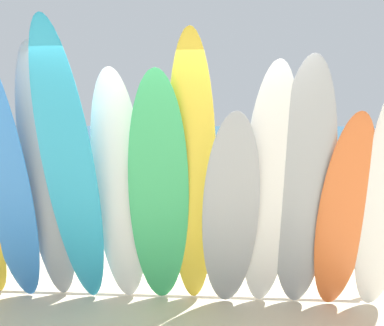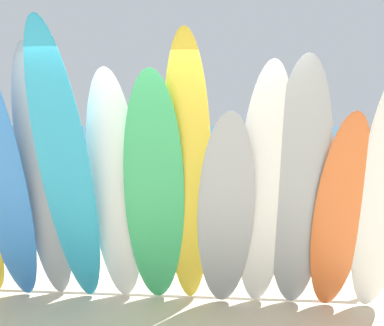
{
  "view_description": "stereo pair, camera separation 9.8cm",
  "coord_description": "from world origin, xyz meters",
  "px_view_note": "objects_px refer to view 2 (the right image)",
  "views": [
    {
      "loc": [
        0.4,
        -4.24,
        1.98
      ],
      "look_at": [
        0.0,
        2.43,
        1.12
      ],
      "focal_mm": 37.59,
      "sensor_mm": 36.0,
      "label": 1
    },
    {
      "loc": [
        0.5,
        -4.24,
        1.98
      ],
      "look_at": [
        0.0,
        2.43,
        1.12
      ],
      "focal_mm": 37.59,
      "sensor_mm": 36.0,
      "label": 2
    }
  ],
  "objects_px": {
    "surfboard_white_4": "(116,193)",
    "surfboard_orange_10": "(339,218)",
    "surfboard_grey_9": "(299,193)",
    "surfboard_white_8": "(264,194)",
    "surfboard_rack": "(175,244)",
    "surfboard_grey_2": "(44,180)",
    "beachgoer_photographing": "(281,160)",
    "surfboard_grey_7": "(226,217)",
    "beachgoer_by_water": "(172,160)",
    "surfboard_yellow_6": "(187,178)",
    "surfboard_teal_3": "(66,176)",
    "surfboard_green_5": "(154,196)"
  },
  "relations": [
    {
      "from": "surfboard_white_8",
      "to": "surfboard_grey_9",
      "type": "height_order",
      "value": "surfboard_grey_9"
    },
    {
      "from": "surfboard_white_4",
      "to": "surfboard_grey_9",
      "type": "height_order",
      "value": "surfboard_grey_9"
    },
    {
      "from": "surfboard_rack",
      "to": "surfboard_white_4",
      "type": "distance_m",
      "value": 0.96
    },
    {
      "from": "surfboard_grey_7",
      "to": "surfboard_green_5",
      "type": "bearing_deg",
      "value": 171.59
    },
    {
      "from": "surfboard_white_4",
      "to": "surfboard_grey_2",
      "type": "bearing_deg",
      "value": -176.81
    },
    {
      "from": "surfboard_grey_2",
      "to": "beachgoer_by_water",
      "type": "xyz_separation_m",
      "value": [
        0.61,
        5.15,
        -0.42
      ]
    },
    {
      "from": "surfboard_rack",
      "to": "surfboard_orange_10",
      "type": "height_order",
      "value": "surfboard_orange_10"
    },
    {
      "from": "surfboard_white_8",
      "to": "surfboard_grey_9",
      "type": "xyz_separation_m",
      "value": [
        0.32,
        -0.01,
        0.02
      ]
    },
    {
      "from": "surfboard_grey_7",
      "to": "beachgoer_by_water",
      "type": "relative_size",
      "value": 1.36
    },
    {
      "from": "surfboard_green_5",
      "to": "surfboard_yellow_6",
      "type": "height_order",
      "value": "surfboard_yellow_6"
    },
    {
      "from": "surfboard_grey_2",
      "to": "beachgoer_photographing",
      "type": "xyz_separation_m",
      "value": [
        2.98,
        4.63,
        -0.33
      ]
    },
    {
      "from": "surfboard_white_8",
      "to": "beachgoer_by_water",
      "type": "xyz_separation_m",
      "value": [
        -1.53,
        5.21,
        -0.33
      ]
    },
    {
      "from": "surfboard_green_5",
      "to": "surfboard_grey_2",
      "type": "bearing_deg",
      "value": 172.71
    },
    {
      "from": "surfboard_white_4",
      "to": "surfboard_orange_10",
      "type": "distance_m",
      "value": 2.14
    },
    {
      "from": "surfboard_rack",
      "to": "surfboard_teal_3",
      "type": "height_order",
      "value": "surfboard_teal_3"
    },
    {
      "from": "surfboard_orange_10",
      "to": "beachgoer_photographing",
      "type": "xyz_separation_m",
      "value": [
        0.14,
        4.68,
        -0.02
      ]
    },
    {
      "from": "surfboard_grey_2",
      "to": "surfboard_grey_7",
      "type": "height_order",
      "value": "surfboard_grey_2"
    },
    {
      "from": "surfboard_grey_7",
      "to": "surfboard_teal_3",
      "type": "bearing_deg",
      "value": 178.66
    },
    {
      "from": "surfboard_grey_9",
      "to": "surfboard_white_8",
      "type": "bearing_deg",
      "value": -178.95
    },
    {
      "from": "surfboard_green_5",
      "to": "surfboard_orange_10",
      "type": "height_order",
      "value": "surfboard_green_5"
    },
    {
      "from": "surfboard_grey_7",
      "to": "surfboard_grey_9",
      "type": "xyz_separation_m",
      "value": [
        0.67,
        0.02,
        0.23
      ]
    },
    {
      "from": "beachgoer_photographing",
      "to": "surfboard_grey_7",
      "type": "bearing_deg",
      "value": 36.93
    },
    {
      "from": "surfboard_grey_2",
      "to": "beachgoer_by_water",
      "type": "distance_m",
      "value": 5.21
    },
    {
      "from": "surfboard_green_5",
      "to": "beachgoer_by_water",
      "type": "height_order",
      "value": "surfboard_green_5"
    },
    {
      "from": "surfboard_yellow_6",
      "to": "surfboard_grey_9",
      "type": "relative_size",
      "value": 1.09
    },
    {
      "from": "surfboard_white_4",
      "to": "surfboard_orange_10",
      "type": "relative_size",
      "value": 1.18
    },
    {
      "from": "surfboard_yellow_6",
      "to": "surfboard_white_8",
      "type": "xyz_separation_m",
      "value": [
        0.72,
        -0.04,
        -0.14
      ]
    },
    {
      "from": "surfboard_orange_10",
      "to": "surfboard_grey_9",
      "type": "bearing_deg",
      "value": 179.48
    },
    {
      "from": "surfboard_orange_10",
      "to": "beachgoer_photographing",
      "type": "height_order",
      "value": "surfboard_orange_10"
    },
    {
      "from": "surfboard_rack",
      "to": "beachgoer_by_water",
      "type": "xyz_separation_m",
      "value": [
        -0.63,
        4.7,
        0.35
      ]
    },
    {
      "from": "surfboard_white_4",
      "to": "beachgoer_photographing",
      "type": "bearing_deg",
      "value": 65.69
    },
    {
      "from": "surfboard_green_5",
      "to": "surfboard_white_4",
      "type": "bearing_deg",
      "value": 165.48
    },
    {
      "from": "surfboard_grey_7",
      "to": "surfboard_rack",
      "type": "bearing_deg",
      "value": 129.71
    },
    {
      "from": "surfboard_grey_2",
      "to": "surfboard_yellow_6",
      "type": "height_order",
      "value": "surfboard_yellow_6"
    },
    {
      "from": "surfboard_green_5",
      "to": "beachgoer_photographing",
      "type": "relative_size",
      "value": 1.43
    },
    {
      "from": "surfboard_white_4",
      "to": "surfboard_grey_9",
      "type": "distance_m",
      "value": 1.75
    },
    {
      "from": "beachgoer_photographing",
      "to": "surfboard_white_8",
      "type": "bearing_deg",
      "value": 40.95
    },
    {
      "from": "surfboard_rack",
      "to": "beachgoer_by_water",
      "type": "distance_m",
      "value": 4.76
    },
    {
      "from": "surfboard_yellow_6",
      "to": "surfboard_grey_9",
      "type": "height_order",
      "value": "surfboard_yellow_6"
    },
    {
      "from": "surfboard_rack",
      "to": "surfboard_white_4",
      "type": "bearing_deg",
      "value": -140.87
    },
    {
      "from": "surfboard_grey_2",
      "to": "surfboard_white_8",
      "type": "bearing_deg",
      "value": -2.74
    },
    {
      "from": "surfboard_white_4",
      "to": "surfboard_rack",
      "type": "bearing_deg",
      "value": 41.07
    },
    {
      "from": "surfboard_white_8",
      "to": "beachgoer_by_water",
      "type": "distance_m",
      "value": 5.44
    },
    {
      "from": "surfboard_yellow_6",
      "to": "surfboard_grey_9",
      "type": "xyz_separation_m",
      "value": [
        1.04,
        -0.05,
        -0.12
      ]
    },
    {
      "from": "surfboard_rack",
      "to": "surfboard_green_5",
      "type": "bearing_deg",
      "value": -105.48
    },
    {
      "from": "surfboard_green_5",
      "to": "surfboard_grey_9",
      "type": "height_order",
      "value": "surfboard_grey_9"
    },
    {
      "from": "surfboard_grey_7",
      "to": "surfboard_orange_10",
      "type": "distance_m",
      "value": 1.06
    },
    {
      "from": "surfboard_grey_2",
      "to": "surfboard_orange_10",
      "type": "height_order",
      "value": "surfboard_grey_2"
    },
    {
      "from": "beachgoer_by_water",
      "to": "surfboard_grey_2",
      "type": "bearing_deg",
      "value": 114.66
    },
    {
      "from": "surfboard_white_4",
      "to": "beachgoer_photographing",
      "type": "distance_m",
      "value": 5.14
    }
  ]
}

